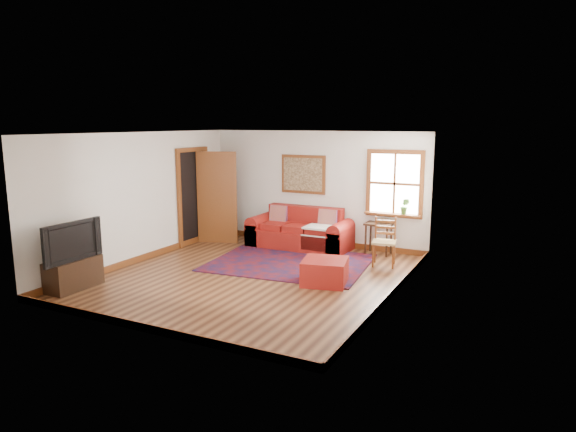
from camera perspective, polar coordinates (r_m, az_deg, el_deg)
The scene contains 13 objects.
ground at distance 9.14m, azimuth -3.89°, elevation -6.70°, with size 5.50×5.50×0.00m, color #3D1E10.
room_envelope at distance 8.81m, azimuth -3.97°, elevation 3.64°, with size 5.04×5.54×2.52m.
window at distance 10.65m, azimuth 11.87°, elevation 2.78°, with size 1.18×0.20×1.38m.
doorway at distance 11.55m, azimuth -8.91°, elevation 2.24°, with size 0.89×1.08×2.14m.
framed_artwork at distance 11.34m, azimuth 1.69°, elevation 4.65°, with size 1.05×0.07×0.85m.
persian_rug at distance 9.96m, azimuth 0.22°, elevation -5.18°, with size 2.94×2.35×0.02m, color #550C0E.
red_leather_sofa at distance 11.13m, azimuth 1.40°, elevation -2.04°, with size 2.22×0.92×0.87m.
red_ottoman at distance 8.70m, azimuth 4.11°, elevation -6.17°, with size 0.72×0.72×0.41m, color maroon.
side_table at distance 10.67m, azimuth 10.05°, elevation -1.40°, with size 0.54×0.41×0.65m.
ladder_back_chair at distance 9.88m, azimuth 10.68°, elevation -2.60°, with size 0.49×0.48×0.91m.
media_cabinet at distance 9.11m, azimuth -22.71°, elevation -5.93°, with size 0.41×0.90×0.50m, color #311C10.
television at distance 8.92m, azimuth -23.26°, elevation -2.55°, with size 1.11×0.15×0.64m, color black.
candle_hurricane at distance 9.25m, azimuth -20.80°, elevation -3.44°, with size 0.12×0.12×0.18m.
Camera 1 is at (4.46, -7.52, 2.68)m, focal length 32.00 mm.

